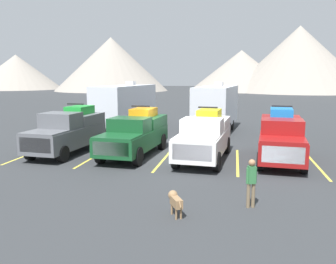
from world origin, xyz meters
name	(u,v)px	position (x,y,z in m)	size (l,w,h in m)	color
ground_plane	(167,156)	(0.00, 0.00, 0.00)	(240.00, 240.00, 0.00)	#2D3033
pickup_truck_a	(68,131)	(-5.37, -0.13, 1.20)	(2.48, 5.66, 2.62)	#595B60
pickup_truck_b	(135,133)	(-1.66, -0.02, 1.16)	(2.57, 5.95, 2.54)	#144723
pickup_truck_c	(205,136)	(1.99, -0.38, 1.18)	(2.53, 5.88, 2.56)	white
pickup_truck_d	(281,137)	(5.69, -0.02, 1.19)	(2.52, 5.87, 2.65)	maroon
lot_stripe_a	(33,153)	(-7.26, -0.61, 0.00)	(0.12, 5.50, 0.01)	gold
lot_stripe_b	(96,156)	(-3.63, -0.61, 0.00)	(0.12, 5.50, 0.01)	gold
lot_stripe_c	(164,158)	(0.00, -0.61, 0.00)	(0.12, 5.50, 0.01)	gold
lot_stripe_d	(237,161)	(3.63, -0.61, 0.00)	(0.12, 5.50, 0.01)	gold
lot_stripe_e	(316,165)	(7.26, -0.61, 0.00)	(0.12, 5.50, 0.01)	gold
camper_trailer_a	(125,104)	(-5.09, 9.38, 1.93)	(3.26, 9.09, 3.66)	silver
camper_trailer_b	(216,105)	(2.06, 9.07, 1.92)	(3.21, 8.05, 3.63)	silver
person_b	(251,180)	(4.00, -6.81, 0.91)	(0.33, 0.25, 1.57)	#726047
dog	(175,200)	(1.74, -7.86, 0.47)	(0.54, 0.81, 0.71)	olive
mountain_ridge	(273,65)	(12.88, 78.94, 6.74)	(148.18, 43.52, 16.15)	gray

